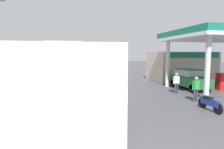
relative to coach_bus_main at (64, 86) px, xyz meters
name	(u,v)px	position (x,y,z in m)	size (l,w,h in m)	color
ground	(83,79)	(1.85, 15.21, -1.72)	(120.00, 120.00, 0.00)	#4C4C51
lane_divider_stripe	(87,85)	(1.85, 10.21, -1.72)	(0.16, 50.00, 0.01)	#D8CC4C
coach_bus_main	(64,86)	(0.00, 0.00, 0.00)	(2.60, 11.04, 3.69)	white
gas_station_roadside	(192,59)	(13.15, 9.39, 0.91)	(9.10, 11.95, 5.10)	#147259
car_at_pump	(189,78)	(10.75, 6.36, -0.71)	(1.70, 4.20, 1.82)	#1E602D
minibus_opposing_lane	(93,65)	(3.73, 20.98, -0.25)	(2.04, 6.13, 2.44)	#BFB799
motorcycle_parked_forecourt	(210,103)	(7.76, 0.12, -1.28)	(0.55, 1.80, 0.92)	black
pedestrian_near_pump	(176,82)	(8.51, 4.75, -0.79)	(0.55, 0.22, 1.66)	#33333F
pedestrian_by_shop	(196,88)	(8.33, 2.11, -0.79)	(0.55, 0.22, 1.66)	#33333F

